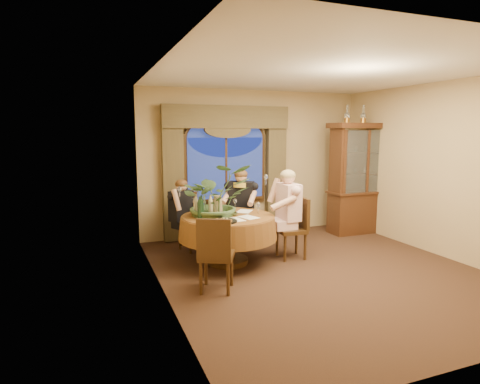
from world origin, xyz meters
name	(u,v)px	position (x,y,z in m)	size (l,w,h in m)	color
floor	(320,272)	(0.00, 0.00, 0.00)	(5.00, 5.00, 0.00)	black
wall_back	(254,163)	(0.00, 2.50, 1.40)	(4.50, 4.50, 0.00)	#A2885C
wall_right	(444,170)	(2.25, 0.00, 1.40)	(5.00, 5.00, 0.00)	#A2885C
ceiling	(327,72)	(0.00, 0.00, 2.80)	(5.00, 5.00, 0.00)	white
window	(226,169)	(-0.60, 2.43, 1.30)	(1.62, 0.10, 1.32)	navy
arched_transom	(226,128)	(-0.60, 2.43, 2.08)	(1.60, 0.06, 0.44)	navy
drapery_left	(173,178)	(-1.63, 2.38, 1.18)	(0.38, 0.14, 2.32)	#443A23
drapery_right	(276,174)	(0.43, 2.38, 1.18)	(0.38, 0.14, 2.32)	#443A23
swag_valance	(227,117)	(-0.60, 2.35, 2.28)	(2.45, 0.16, 0.42)	#443A23
dining_table	(228,240)	(-1.12, 0.84, 0.38)	(1.50, 1.50, 0.75)	maroon
china_cabinet	(360,179)	(1.99, 1.75, 1.09)	(1.35, 0.53, 2.18)	#331A0F
oil_lamp_left	(347,114)	(1.62, 1.75, 2.35)	(0.11, 0.11, 0.34)	#A5722D
oil_lamp_center	(363,114)	(1.99, 1.75, 2.35)	(0.11, 0.11, 0.34)	#A5722D
oil_lamp_right	(379,115)	(2.37, 1.75, 2.35)	(0.11, 0.11, 0.34)	#A5722D
chair_right	(291,228)	(-0.09, 0.75, 0.48)	(0.42, 0.42, 0.96)	black
chair_back_right	(236,219)	(-0.65, 1.76, 0.48)	(0.42, 0.42, 0.96)	black
chair_back	(193,222)	(-1.43, 1.76, 0.48)	(0.42, 0.42, 0.96)	black
chair_front_left	(217,254)	(-1.61, -0.10, 0.48)	(0.42, 0.42, 0.96)	black
person_pink	(288,213)	(-0.10, 0.83, 0.71)	(0.51, 0.47, 1.42)	beige
person_back	(181,215)	(-1.64, 1.75, 0.61)	(0.44, 0.40, 1.23)	black
person_scarf	(241,208)	(-0.59, 1.66, 0.69)	(0.49, 0.45, 1.37)	black
stoneware_vase	(218,205)	(-1.24, 0.96, 0.90)	(0.16, 0.16, 0.30)	#978661
centerpiece_plant	(215,172)	(-1.27, 0.98, 1.41)	(1.07, 1.19, 0.92)	#3E5D35
olive_bowl	(233,214)	(-1.05, 0.81, 0.77)	(0.14, 0.14, 0.04)	#46512C
cheese_platter	(224,221)	(-1.32, 0.44, 0.76)	(0.36, 0.36, 0.02)	black
wine_bottle_0	(211,206)	(-1.39, 0.86, 0.92)	(0.07, 0.07, 0.33)	tan
wine_bottle_1	(200,208)	(-1.58, 0.76, 0.92)	(0.07, 0.07, 0.33)	black
wine_bottle_2	(196,205)	(-1.58, 0.98, 0.92)	(0.07, 0.07, 0.33)	tan
wine_bottle_3	(202,206)	(-1.53, 0.86, 0.92)	(0.07, 0.07, 0.33)	black
tasting_paper_0	(249,217)	(-0.88, 0.60, 0.75)	(0.21, 0.30, 0.00)	white
tasting_paper_1	(244,211)	(-0.78, 1.04, 0.75)	(0.21, 0.30, 0.00)	white
tasting_paper_2	(235,220)	(-1.13, 0.52, 0.75)	(0.21, 0.30, 0.00)	white
wine_glass_person_pink	(258,208)	(-0.62, 0.84, 0.84)	(0.07, 0.07, 0.18)	silver
wine_glass_person_back	(204,206)	(-1.37, 1.28, 0.84)	(0.07, 0.07, 0.18)	silver
wine_glass_person_scarf	(235,204)	(-0.85, 1.26, 0.84)	(0.07, 0.07, 0.18)	silver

